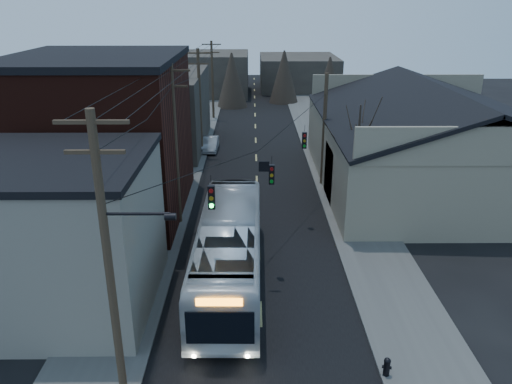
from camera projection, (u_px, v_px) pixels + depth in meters
road_surface at (256, 165)px, 43.25m from camera, size 9.00×110.00×0.02m
sidewalk_left at (181, 164)px, 43.18m from camera, size 4.00×110.00×0.12m
sidewalk_right at (331, 164)px, 43.27m from camera, size 4.00×110.00×0.12m
building_clapboard at (60, 236)px, 22.34m from camera, size 8.00×8.00×7.00m
building_brick at (102, 139)px, 32.05m from camera, size 10.00×12.00×10.00m
building_left_far at (156, 111)px, 47.51m from camera, size 9.00×14.00×7.00m
warehouse at (429, 151)px, 37.71m from camera, size 16.16×20.60×7.73m
building_far_left at (215, 74)px, 74.76m from camera, size 10.00×12.00×6.00m
building_far_right at (298, 72)px, 79.70m from camera, size 12.00×14.00×5.00m
bare_tree at (357, 159)px, 32.67m from camera, size 0.40×0.40×7.20m
utility_lines at (214, 125)px, 35.98m from camera, size 11.24×45.28×10.50m
bus at (229, 250)px, 24.72m from camera, size 3.18×12.92×3.59m
parked_car at (211, 144)px, 47.10m from camera, size 1.44×3.93×1.28m
fire_hydrant at (387, 366)px, 18.75m from camera, size 0.37×0.26×0.77m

